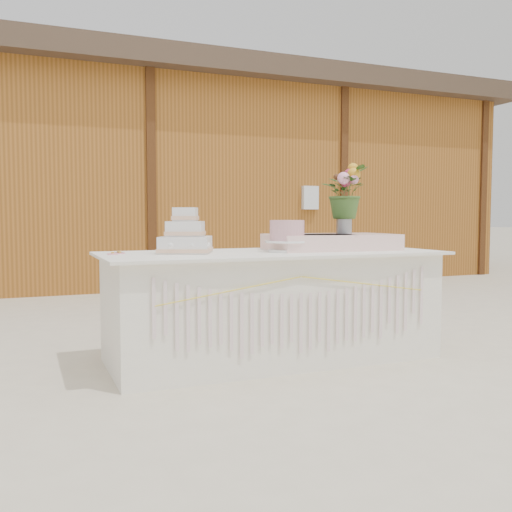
{
  "coord_description": "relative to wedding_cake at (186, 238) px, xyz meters",
  "views": [
    {
      "loc": [
        -1.65,
        -3.68,
        1.02
      ],
      "look_at": [
        0.0,
        0.3,
        0.72
      ],
      "focal_mm": 40.0,
      "sensor_mm": 36.0,
      "label": 1
    }
  ],
  "objects": [
    {
      "name": "ground",
      "position": [
        0.61,
        -0.09,
        -0.88
      ],
      "size": [
        80.0,
        80.0,
        0.0
      ],
      "primitive_type": "plane",
      "color": "beige",
      "rests_on": "ground"
    },
    {
      "name": "barn",
      "position": [
        0.6,
        5.91,
        0.8
      ],
      "size": [
        12.6,
        4.6,
        3.3
      ],
      "color": "#96591F",
      "rests_on": "ground"
    },
    {
      "name": "cake_table",
      "position": [
        0.61,
        -0.09,
        -0.49
      ],
      "size": [
        2.4,
        1.0,
        0.77
      ],
      "color": "white",
      "rests_on": "ground"
    },
    {
      "name": "wedding_cake",
      "position": [
        0.0,
        0.0,
        0.0
      ],
      "size": [
        0.45,
        0.45,
        0.31
      ],
      "rotation": [
        0.0,
        0.0,
        -0.42
      ],
      "color": "silver",
      "rests_on": "cake_table"
    },
    {
      "name": "pink_cake_stand",
      "position": [
        0.7,
        -0.15,
        0.02
      ],
      "size": [
        0.31,
        0.31,
        0.22
      ],
      "color": "white",
      "rests_on": "cake_table"
    },
    {
      "name": "satin_runner",
      "position": [
        1.12,
        -0.03,
        -0.05
      ],
      "size": [
        0.96,
        0.58,
        0.12
      ],
      "primitive_type": "cube",
      "rotation": [
        0.0,
        0.0,
        -0.05
      ],
      "color": "#FFD1CD",
      "rests_on": "cake_table"
    },
    {
      "name": "flower_vase",
      "position": [
        1.24,
        -0.02,
        0.09
      ],
      "size": [
        0.12,
        0.12,
        0.16
      ],
      "primitive_type": "cylinder",
      "color": "#A7A7AB",
      "rests_on": "satin_runner"
    },
    {
      "name": "bouquet",
      "position": [
        1.24,
        -0.02,
        0.38
      ],
      "size": [
        0.48,
        0.47,
        0.4
      ],
      "primitive_type": "imported",
      "rotation": [
        0.0,
        0.0,
        0.66
      ],
      "color": "#395D25",
      "rests_on": "flower_vase"
    },
    {
      "name": "loose_flowers",
      "position": [
        -0.42,
        0.01,
        -0.1
      ],
      "size": [
        0.21,
        0.36,
        0.02
      ],
      "primitive_type": null,
      "rotation": [
        0.0,
        0.0,
        0.22
      ],
      "color": "pink",
      "rests_on": "cake_table"
    }
  ]
}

